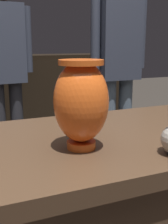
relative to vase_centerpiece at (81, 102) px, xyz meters
The scene contains 5 objects.
back_display_shelf 2.33m from the vase_centerpiece, 88.65° to the left, with size 2.60×0.40×0.99m.
vase_centerpiece is the anchor object (origin of this frame).
shelf_vase_far_right 2.47m from the vase_centerpiece, 63.69° to the left, with size 0.10×0.10×0.18m.
visitor_near_right 1.48m from the vase_centerpiece, 56.37° to the left, with size 0.47×0.19×1.68m.
visitor_center_back 1.68m from the vase_centerpiece, 89.56° to the left, with size 0.47×0.21×1.60m.
Camera 1 is at (-0.36, -0.84, 1.11)m, focal length 46.08 mm.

